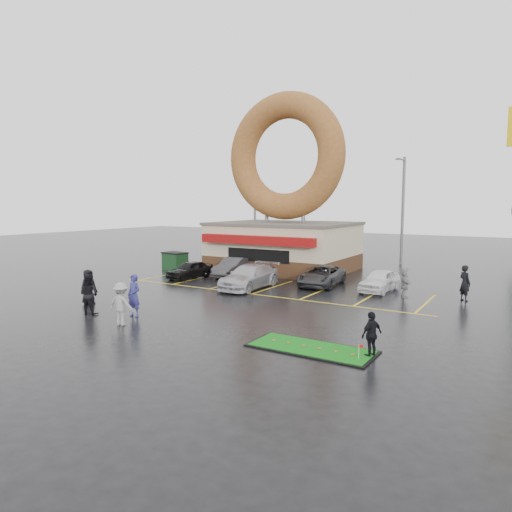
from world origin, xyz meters
The scene contains 18 objects.
ground centered at (0.00, 0.00, 0.00)m, with size 120.00×120.00×0.00m, color black.
donut_shop centered at (-3.00, 12.97, 4.46)m, with size 10.20×8.70×13.50m.
streetlight_left centered at (-10.00, 19.92, 4.78)m, with size 0.40×2.21×9.00m.
streetlight_mid centered at (4.00, 20.92, 4.78)m, with size 0.40×2.21×9.00m.
car_black centered at (-6.51, 5.79, 0.61)m, with size 1.44×3.59×1.22m, color black.
car_dgrey centered at (-4.38, 8.00, 0.67)m, with size 1.43×4.09×1.35m, color #333336.
car_silver centered at (-1.10, 4.85, 0.72)m, with size 2.01×4.95×1.44m, color #B2B2B7.
car_grey centered at (2.31, 8.00, 0.63)m, with size 2.08×4.50×1.25m, color #313234.
car_white centered at (5.98, 8.00, 0.64)m, with size 1.51×3.76×1.28m, color white.
person_blue centered at (-1.85, -3.79, 0.97)m, with size 0.71×0.46×1.94m, color navy.
person_blackjkt centered at (-3.95, -4.60, 0.94)m, with size 0.91×0.71×1.88m, color black.
person_hoodie centered at (-1.18, -5.16, 0.91)m, with size 1.18×0.68×1.83m, color gray.
person_bystander centered at (-5.77, -3.17, 0.90)m, with size 0.88×0.57×1.79m, color black.
person_cameraman centered at (9.13, -3.65, 0.79)m, with size 0.92×0.38×1.57m, color black.
person_walker_near centered at (7.63, 7.11, 0.81)m, with size 1.50×0.48×1.61m, color gray.
person_walker_far centered at (10.59, 7.71, 0.96)m, with size 0.70×0.46×1.92m, color black.
dumpster centered at (-10.15, 8.38, 0.65)m, with size 1.80×1.20×1.30m, color #173C1D.
putting_green centered at (7.06, -3.92, 0.04)m, with size 4.49×1.95×0.56m.
Camera 1 is at (13.56, -18.31, 5.14)m, focal length 32.00 mm.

